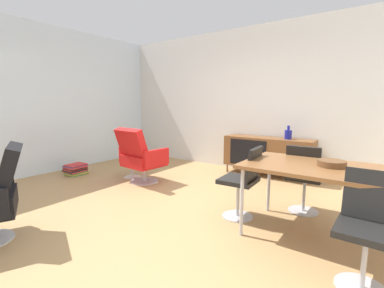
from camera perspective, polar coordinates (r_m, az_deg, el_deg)
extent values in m
plane|color=tan|center=(3.49, -4.56, -13.98)|extent=(8.32, 8.32, 0.00)
cube|color=silver|center=(5.47, 13.36, 9.07)|extent=(6.80, 0.12, 2.80)
cube|color=silver|center=(5.83, -29.80, 8.12)|extent=(0.12, 5.60, 2.80)
cube|color=brown|center=(5.12, 15.83, -1.79)|extent=(1.60, 0.44, 0.56)
cube|color=black|center=(5.03, 11.74, -1.84)|extent=(0.70, 0.01, 0.48)
cylinder|color=brown|center=(5.34, 7.53, -5.07)|extent=(0.03, 0.03, 0.16)
cylinder|color=brown|center=(4.85, 23.26, -7.14)|extent=(0.03, 0.03, 0.16)
cylinder|color=brown|center=(5.63, 9.17, -4.37)|extent=(0.03, 0.03, 0.16)
cylinder|color=brown|center=(5.17, 24.09, -6.23)|extent=(0.03, 0.03, 0.16)
cylinder|color=navy|center=(4.97, 19.80, 1.88)|extent=(0.12, 0.12, 0.16)
cylinder|color=navy|center=(4.95, 19.87, 3.24)|extent=(0.04, 0.04, 0.08)
cube|color=brown|center=(2.88, 27.33, -4.80)|extent=(1.60, 0.90, 0.04)
cylinder|color=#B7B7BC|center=(2.81, 10.55, -12.12)|extent=(0.04, 0.04, 0.70)
cylinder|color=#B7B7BC|center=(3.50, 16.06, -8.12)|extent=(0.04, 0.04, 0.70)
cylinder|color=brown|center=(2.91, 27.60, -3.69)|extent=(0.26, 0.26, 0.06)
cube|color=black|center=(2.34, 33.27, -15.28)|extent=(0.41, 0.41, 0.05)
cube|color=black|center=(2.44, 34.04, -9.03)|extent=(0.38, 0.10, 0.38)
cylinder|color=#B7B7BC|center=(2.44, 32.78, -20.41)|extent=(0.04, 0.04, 0.42)
cylinder|color=#B7B7BC|center=(2.54, 32.36, -24.51)|extent=(0.36, 0.36, 0.01)
cube|color=black|center=(3.21, 9.85, -7.61)|extent=(0.42, 0.42, 0.05)
cube|color=black|center=(3.10, 13.04, -4.21)|extent=(0.11, 0.38, 0.38)
cylinder|color=#B7B7BC|center=(3.28, 9.74, -11.59)|extent=(0.04, 0.04, 0.42)
cylinder|color=#B7B7BC|center=(3.36, 9.65, -14.89)|extent=(0.36, 0.36, 0.01)
cube|color=black|center=(3.59, 22.97, -6.42)|extent=(0.41, 0.41, 0.05)
cube|color=black|center=(3.37, 22.59, -3.60)|extent=(0.38, 0.10, 0.38)
cylinder|color=#B7B7BC|center=(3.66, 22.75, -10.02)|extent=(0.04, 0.04, 0.42)
cylinder|color=#B7B7BC|center=(3.73, 22.56, -13.03)|extent=(0.36, 0.36, 0.01)
cube|color=red|center=(4.65, -10.23, -3.40)|extent=(0.65, 0.61, 0.20)
cube|color=red|center=(4.45, -12.74, 0.04)|extent=(0.62, 0.32, 0.51)
cube|color=red|center=(4.39, -7.55, -3.00)|extent=(0.11, 0.51, 0.28)
cube|color=red|center=(4.89, -12.69, -1.92)|extent=(0.11, 0.51, 0.28)
cylinder|color=#B7B7BC|center=(4.71, -10.15, -6.25)|extent=(0.06, 0.06, 0.28)
cylinder|color=#B7B7BC|center=(4.74, -10.11, -7.79)|extent=(0.48, 0.48, 0.02)
cube|color=black|center=(3.21, -34.55, -4.63)|extent=(0.66, 0.49, 0.51)
cylinder|color=white|center=(4.97, -12.72, -1.17)|extent=(0.44, 0.44, 0.02)
cylinder|color=white|center=(5.02, -12.62, -4.10)|extent=(0.05, 0.05, 0.50)
cone|color=white|center=(5.08, -12.53, -6.74)|extent=(0.32, 0.32, 0.02)
cylinder|color=#262628|center=(4.96, -12.74, -0.78)|extent=(0.20, 0.20, 0.05)
sphere|color=orange|center=(4.93, -12.41, -0.29)|extent=(0.07, 0.07, 0.07)
sphere|color=orange|center=(4.98, -12.43, -0.19)|extent=(0.07, 0.07, 0.07)
sphere|color=orange|center=(4.99, -12.98, -0.20)|extent=(0.07, 0.07, 0.07)
sphere|color=orange|center=(4.92, -13.06, -0.32)|extent=(0.07, 0.07, 0.07)
cube|color=#3F7F4C|center=(5.58, -23.38, -5.89)|extent=(0.30, 0.34, 0.02)
cube|color=gold|center=(5.57, -23.39, -5.71)|extent=(0.27, 0.35, 0.02)
cube|color=#3F7F4C|center=(5.57, -23.49, -5.51)|extent=(0.29, 0.34, 0.02)
cube|color=red|center=(5.56, -23.56, -5.30)|extent=(0.31, 0.36, 0.02)
cube|color=#262626|center=(5.55, -23.64, -5.06)|extent=(0.31, 0.38, 0.03)
cube|color=red|center=(5.54, -23.62, -4.83)|extent=(0.27, 0.36, 0.02)
cube|color=#262626|center=(5.53, -23.59, -4.66)|extent=(0.30, 0.35, 0.02)
cube|color=red|center=(5.52, -23.58, -4.47)|extent=(0.29, 0.36, 0.03)
cube|color=#334C8C|center=(5.54, -23.61, -4.22)|extent=(0.32, 0.38, 0.01)
cube|color=red|center=(5.53, -23.53, -4.06)|extent=(0.30, 0.35, 0.02)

